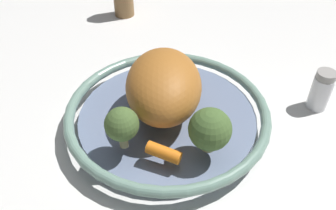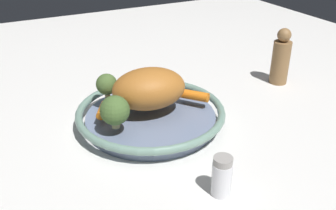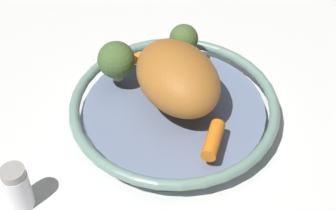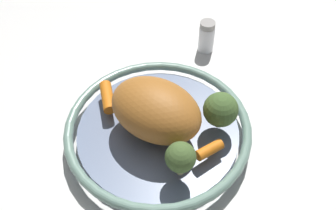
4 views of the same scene
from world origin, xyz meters
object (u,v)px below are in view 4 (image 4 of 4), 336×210
Objects in this scene: roast_chicken_piece at (154,109)px; broccoli_floret_mid at (221,110)px; baby_carrot_right at (107,97)px; salt_shaker at (207,37)px; baby_carrot_near_rim at (209,150)px; broccoli_floret_edge at (181,157)px; serving_bowl at (158,130)px.

broccoli_floret_mid is (0.05, -0.10, -0.01)m from roast_chicken_piece.
roast_chicken_piece reaches higher than broccoli_floret_mid.
broccoli_floret_mid is at bearing -63.88° from roast_chicken_piece.
salt_shaker reaches higher than baby_carrot_right.
baby_carrot_near_rim is (-0.02, -0.10, -0.03)m from roast_chicken_piece.
broccoli_floret_edge reaches higher than baby_carrot_near_rim.
broccoli_floret_mid reaches higher than baby_carrot_near_rim.
serving_bowl is 0.12m from broccoli_floret_edge.
baby_carrot_near_rim is 0.71× the size of broccoli_floret_mid.
broccoli_floret_edge is at bearing -115.22° from baby_carrot_right.
broccoli_floret_edge is (-0.08, -0.18, 0.03)m from baby_carrot_right.
roast_chicken_piece is 0.27m from salt_shaker.
roast_chicken_piece is 2.48× the size of baby_carrot_right.
broccoli_floret_edge is at bearing -131.90° from roast_chicken_piece.
baby_carrot_near_rim is at bearing -101.59° from serving_bowl.
serving_bowl is 0.11m from baby_carrot_near_rim.
baby_carrot_near_rim is 0.73× the size of broccoli_floret_edge.
baby_carrot_right is at bearing 64.78° from broccoli_floret_edge.
roast_chicken_piece is at bearing 48.10° from broccoli_floret_edge.
serving_bowl is 4.98× the size of broccoli_floret_edge.
roast_chicken_piece reaches higher than salt_shaker.
broccoli_floret_edge is (-0.07, -0.07, 0.06)m from serving_bowl.
salt_shaker is at bearing -21.21° from baby_carrot_right.
serving_bowl is at bearing -26.18° from roast_chicken_piece.
broccoli_floret_mid is (0.04, -0.10, 0.06)m from serving_bowl.
baby_carrot_right is 1.34× the size of baby_carrot_near_rim.
baby_carrot_right is at bearing 158.79° from salt_shaker.
baby_carrot_near_rim is (-0.03, -0.21, -0.00)m from baby_carrot_right.
salt_shaker is (0.26, 0.01, 0.01)m from serving_bowl.
baby_carrot_near_rim is 0.65× the size of salt_shaker.
roast_chicken_piece is at bearing -179.11° from salt_shaker.
baby_carrot_near_rim is at bearing -98.70° from baby_carrot_right.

